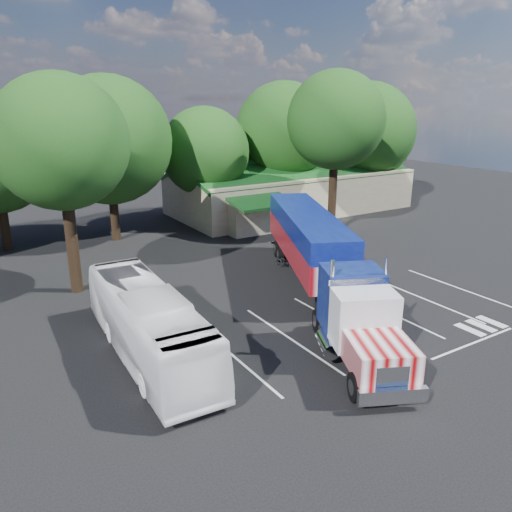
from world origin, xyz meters
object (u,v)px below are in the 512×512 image
bicycle (286,262)px  tour_bus (148,323)px  woman (335,263)px  silver_sedan (290,213)px  semi_truck (318,253)px

bicycle → tour_bus: tour_bus is taller
woman → silver_sedan: (6.51, 14.18, -0.16)m
tour_bus → silver_sedan: bearing=43.5°
woman → bicycle: (-1.88, 2.85, -0.43)m
woman → tour_bus: (-14.08, -3.85, 0.70)m
woman → tour_bus: size_ratio=0.16×
semi_truck → silver_sedan: semi_truck is taller
semi_truck → tour_bus: 11.28m
tour_bus → woman: bearing=17.5°
silver_sedan → semi_truck: bearing=178.7°
silver_sedan → tour_bus: bearing=160.4°
semi_truck → woman: semi_truck is taller
bicycle → silver_sedan: (8.40, 11.33, 0.27)m
woman → silver_sedan: size_ratio=0.40×
bicycle → silver_sedan: 14.10m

